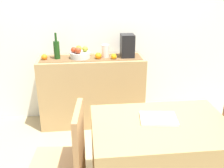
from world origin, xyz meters
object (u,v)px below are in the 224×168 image
at_px(fruit_bowl, 80,55).
at_px(ceramic_vase, 105,51).
at_px(dining_table, 158,163).
at_px(open_book, 158,119).
at_px(wine_bottle, 57,50).
at_px(coffee_maker, 127,46).
at_px(sideboard_console, 92,91).

distance_m(fruit_bowl, ceramic_vase, 0.31).
xyz_separation_m(dining_table, open_book, (-0.01, 0.06, 0.38)).
relative_size(wine_bottle, coffee_maker, 1.13).
relative_size(sideboard_console, coffee_maker, 4.64).
bearing_deg(sideboard_console, open_book, -70.28).
bearing_deg(ceramic_vase, wine_bottle, -180.00).
xyz_separation_m(sideboard_console, open_book, (0.48, -1.33, 0.31)).
relative_size(sideboard_console, fruit_bowl, 5.40).
bearing_deg(coffee_maker, wine_bottle, -180.00).
height_order(ceramic_vase, dining_table, ceramic_vase).
bearing_deg(coffee_maker, fruit_bowl, 180.00).
xyz_separation_m(sideboard_console, coffee_maker, (0.44, 0.00, 0.58)).
distance_m(fruit_bowl, dining_table, 1.62).
height_order(sideboard_console, dining_table, sideboard_console).
bearing_deg(fruit_bowl, sideboard_console, 0.00).
bearing_deg(sideboard_console, coffee_maker, 0.00).
height_order(fruit_bowl, open_book, fruit_bowl).
bearing_deg(sideboard_console, wine_bottle, -180.00).
relative_size(fruit_bowl, wine_bottle, 0.76).
bearing_deg(dining_table, ceramic_vase, 102.70).
distance_m(wine_bottle, dining_table, 1.76).
height_order(wine_bottle, dining_table, wine_bottle).
height_order(sideboard_console, ceramic_vase, ceramic_vase).
bearing_deg(coffee_maker, ceramic_vase, 180.00).
bearing_deg(fruit_bowl, dining_table, -65.99).
height_order(fruit_bowl, dining_table, fruit_bowl).
relative_size(ceramic_vase, dining_table, 0.15).
relative_size(wine_bottle, ceramic_vase, 1.94).
height_order(sideboard_console, coffee_maker, coffee_maker).
relative_size(fruit_bowl, open_book, 0.86).
height_order(sideboard_console, open_book, sideboard_console).
xyz_separation_m(wine_bottle, open_book, (0.88, -1.33, -0.25)).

